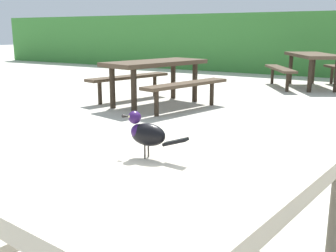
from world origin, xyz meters
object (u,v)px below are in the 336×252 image
(bird_grackle, at_px, (146,133))
(picnic_table_mid_left, at_px, (313,62))
(picnic_table_foreground, at_px, (229,195))
(picnic_table_far_centre, at_px, (155,72))

(bird_grackle, relative_size, picnic_table_mid_left, 0.12)
(bird_grackle, bearing_deg, picnic_table_foreground, 40.61)
(picnic_table_mid_left, bearing_deg, picnic_table_far_centre, -116.38)
(bird_grackle, height_order, picnic_table_mid_left, bird_grackle)
(bird_grackle, xyz_separation_m, picnic_table_mid_left, (-1.07, 7.99, -0.29))
(picnic_table_foreground, height_order, picnic_table_mid_left, same)
(picnic_table_foreground, xyz_separation_m, bird_grackle, (-0.26, -0.23, 0.29))
(picnic_table_foreground, distance_m, picnic_table_far_centre, 5.22)
(bird_grackle, relative_size, picnic_table_far_centre, 0.14)
(picnic_table_far_centre, bearing_deg, picnic_table_foreground, -53.49)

